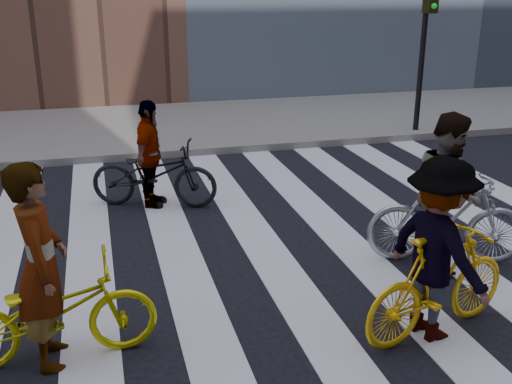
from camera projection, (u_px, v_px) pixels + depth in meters
name	position (u px, v px, depth m)	size (l,w,h in m)	color
ground	(316.00, 257.00, 7.53)	(100.00, 100.00, 0.00)	black
sidewalk_far	(206.00, 124.00, 14.34)	(100.00, 5.00, 0.15)	gray
zebra_crosswalk	(316.00, 257.00, 7.52)	(8.25, 10.00, 0.01)	silver
traffic_signal	(426.00, 32.00, 12.71)	(0.22, 0.42, 3.33)	black
bike_yellow_left	(53.00, 312.00, 5.34)	(0.64, 1.82, 0.96)	#D2D00B
bike_silver_mid	(448.00, 219.00, 7.21)	(0.54, 1.91, 1.15)	#ABACB5
bike_yellow_right	(439.00, 284.00, 5.73)	(0.50, 1.79, 1.07)	yellow
bike_dark_rear	(154.00, 174.00, 9.12)	(0.68, 1.94, 1.02)	black
rider_left	(41.00, 266.00, 5.17)	(0.69, 0.45, 1.89)	slate
rider_mid	(447.00, 191.00, 7.07)	(0.91, 0.71, 1.88)	slate
rider_right	(438.00, 250.00, 5.60)	(1.16, 0.67, 1.80)	slate
rider_rear	(149.00, 155.00, 9.00)	(0.97, 0.40, 1.65)	slate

